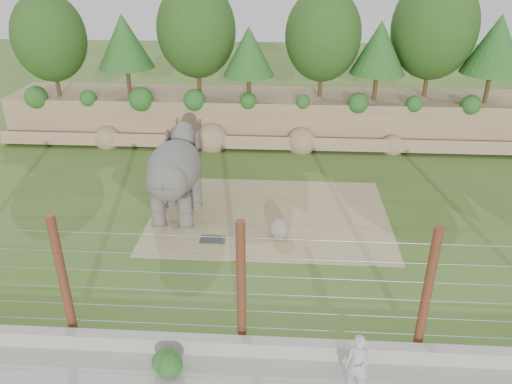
# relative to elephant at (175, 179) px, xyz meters

# --- Properties ---
(ground) EXTENTS (90.00, 90.00, 0.00)m
(ground) POSITION_rel_elephant_xyz_m (3.36, -2.74, -1.72)
(ground) COLOR #3F601D
(ground) RESTS_ON ground
(back_embankment) EXTENTS (30.00, 5.52, 8.77)m
(back_embankment) POSITION_rel_elephant_xyz_m (3.95, 9.94, 2.25)
(back_embankment) COLOR #8C7155
(back_embankment) RESTS_ON ground
(dirt_patch) EXTENTS (10.00, 7.00, 0.02)m
(dirt_patch) POSITION_rel_elephant_xyz_m (3.86, 0.26, -1.71)
(dirt_patch) COLOR tan
(dirt_patch) RESTS_ON ground
(drain_grate) EXTENTS (1.00, 0.60, 0.03)m
(drain_grate) POSITION_rel_elephant_xyz_m (1.75, -1.85, -1.68)
(drain_grate) COLOR #262628
(drain_grate) RESTS_ON dirt_patch
(elephant) EXTENTS (1.98, 4.31, 3.43)m
(elephant) POSITION_rel_elephant_xyz_m (0.00, 0.00, 0.00)
(elephant) COLOR #5E5954
(elephant) RESTS_ON ground
(stone_ball) EXTENTS (0.80, 0.80, 0.80)m
(stone_ball) POSITION_rel_elephant_xyz_m (4.31, -1.50, -1.30)
(stone_ball) COLOR gray
(stone_ball) RESTS_ON dirt_patch
(retaining_wall) EXTENTS (26.00, 0.35, 0.50)m
(retaining_wall) POSITION_rel_elephant_xyz_m (3.36, -7.74, -1.47)
(retaining_wall) COLOR #A8A69C
(retaining_wall) RESTS_ON ground
(barrier_fence) EXTENTS (20.26, 0.26, 4.00)m
(barrier_fence) POSITION_rel_elephant_xyz_m (3.36, -7.24, 0.28)
(barrier_fence) COLOR #602615
(barrier_fence) RESTS_ON ground
(walkway_shrub) EXTENTS (0.73, 0.73, 0.73)m
(walkway_shrub) POSITION_rel_elephant_xyz_m (1.38, -8.54, -1.34)
(walkway_shrub) COLOR #1B5F1C
(walkway_shrub) RESTS_ON walkway
(zookeeper) EXTENTS (0.75, 0.62, 1.74)m
(zookeeper) POSITION_rel_elephant_xyz_m (6.41, -8.87, -0.83)
(zookeeper) COLOR #B1B4BB
(zookeeper) RESTS_ON walkway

